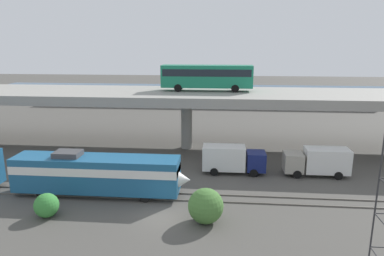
% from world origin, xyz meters
% --- Properties ---
extents(ground_plane, '(260.00, 260.00, 0.00)m').
position_xyz_m(ground_plane, '(0.00, 0.00, 0.00)').
color(ground_plane, '#4C4944').
extents(rail_strip_near, '(110.00, 0.12, 0.12)m').
position_xyz_m(rail_strip_near, '(0.00, 3.25, 0.06)').
color(rail_strip_near, '#59544C').
rests_on(rail_strip_near, ground_plane).
extents(rail_strip_far, '(110.00, 0.12, 0.12)m').
position_xyz_m(rail_strip_far, '(0.00, 4.75, 0.06)').
color(rail_strip_far, '#59544C').
rests_on(rail_strip_far, ground_plane).
extents(train_locomotive, '(16.57, 3.04, 4.18)m').
position_xyz_m(train_locomotive, '(-6.00, 4.00, 2.19)').
color(train_locomotive, '#1E5984').
rests_on(train_locomotive, ground_plane).
extents(highway_overpass, '(96.00, 11.88, 7.71)m').
position_xyz_m(highway_overpass, '(0.00, 20.00, 7.00)').
color(highway_overpass, gray).
rests_on(highway_overpass, ground_plane).
extents(transit_bus_on_overpass, '(12.00, 2.68, 3.40)m').
position_xyz_m(transit_bus_on_overpass, '(2.61, 20.96, 9.77)').
color(transit_bus_on_overpass, '#197A56').
rests_on(transit_bus_on_overpass, highway_overpass).
extents(service_truck_west, '(6.80, 2.46, 3.04)m').
position_xyz_m(service_truck_west, '(15.15, 10.93, 1.64)').
color(service_truck_west, '#9E998C').
rests_on(service_truck_west, ground_plane).
extents(service_truck_east, '(6.80, 2.46, 3.04)m').
position_xyz_m(service_truck_east, '(5.95, 10.93, 1.64)').
color(service_truck_east, navy).
rests_on(service_truck_east, ground_plane).
extents(pier_parking_lot, '(73.23, 11.93, 1.55)m').
position_xyz_m(pier_parking_lot, '(0.00, 55.00, 0.78)').
color(pier_parking_lot, gray).
rests_on(pier_parking_lot, ground_plane).
extents(parked_car_0, '(4.02, 1.95, 1.50)m').
position_xyz_m(parked_car_0, '(27.06, 57.66, 2.32)').
color(parked_car_0, silver).
rests_on(parked_car_0, pier_parking_lot).
extents(parked_car_1, '(4.15, 1.86, 1.50)m').
position_xyz_m(parked_car_1, '(-12.35, 57.73, 2.32)').
color(parked_car_1, navy).
rests_on(parked_car_1, pier_parking_lot).
extents(parked_car_2, '(4.21, 1.95, 1.50)m').
position_xyz_m(parked_car_2, '(0.46, 53.25, 2.32)').
color(parked_car_2, '#515459').
rests_on(parked_car_2, pier_parking_lot).
extents(parked_car_3, '(4.59, 1.95, 1.50)m').
position_xyz_m(parked_car_3, '(-24.23, 54.92, 2.32)').
color(parked_car_3, black).
rests_on(parked_car_3, pier_parking_lot).
extents(parked_car_4, '(4.25, 1.96, 1.50)m').
position_xyz_m(parked_car_4, '(22.23, 55.46, 2.32)').
color(parked_car_4, navy).
rests_on(parked_car_4, pier_parking_lot).
extents(parked_car_5, '(4.17, 1.96, 1.50)m').
position_xyz_m(parked_car_5, '(-19.49, 57.96, 2.32)').
color(parked_car_5, '#9E998C').
rests_on(parked_car_5, pier_parking_lot).
extents(parked_car_6, '(4.02, 1.94, 1.50)m').
position_xyz_m(parked_car_6, '(-17.63, 54.61, 2.32)').
color(parked_car_6, '#0C4C26').
rests_on(parked_car_6, pier_parking_lot).
extents(parked_car_7, '(4.47, 1.94, 1.50)m').
position_xyz_m(parked_car_7, '(18.06, 57.97, 2.32)').
color(parked_car_7, '#B7B7BC').
rests_on(parked_car_7, pier_parking_lot).
extents(harbor_water, '(140.00, 36.00, 0.01)m').
position_xyz_m(harbor_water, '(0.00, 78.00, 0.00)').
color(harbor_water, navy).
rests_on(harbor_water, ground_plane).
extents(shrub_left, '(2.01, 2.01, 2.01)m').
position_xyz_m(shrub_left, '(-9.39, -0.70, 1.00)').
color(shrub_left, '#368337').
rests_on(shrub_left, ground_plane).
extents(shrub_right, '(2.84, 2.84, 2.84)m').
position_xyz_m(shrub_right, '(3.68, -0.48, 1.42)').
color(shrub_right, '#457434').
rests_on(shrub_right, ground_plane).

